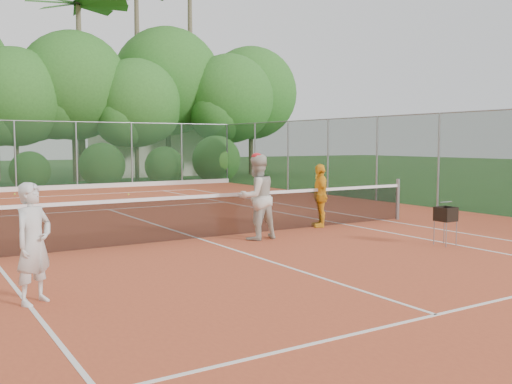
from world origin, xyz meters
The scene contains 13 objects.
ground centered at (0.00, 0.00, 0.00)m, with size 120.00×120.00×0.00m, color #1F4318.
clay_court centered at (0.00, 0.00, 0.01)m, with size 18.00×36.00×0.02m, color #BB4D2B.
club_building centered at (9.00, 24.00, 1.50)m, with size 8.00×5.00×3.00m, color beige.
tennis_net centered at (0.00, 0.00, 0.53)m, with size 11.97×0.10×1.10m.
player_white centered at (-4.02, -3.30, 0.81)m, with size 0.57×0.38×1.58m, color silver.
player_center_grp centered at (1.02, -0.67, 0.94)m, with size 0.95×0.77×1.86m.
player_yellow centered at (3.32, 0.07, 0.80)m, with size 0.91×0.38×1.56m, color yellow.
ball_hopper centered at (3.89, -3.29, 0.64)m, with size 0.34×0.34×0.78m.
stray_ball_b centered at (-1.65, 13.18, 0.05)m, with size 0.07×0.07×0.07m, color #CDF037.
stray_ball_c centered at (2.14, 10.68, 0.05)m, with size 0.07×0.07×0.07m, color #D1F037.
court_markings centered at (0.00, 0.00, 0.02)m, with size 11.03×23.83×0.01m.
fence_back centered at (0.00, 15.00, 1.52)m, with size 18.07×0.07×3.00m.
tropical_treeline centered at (1.43, 20.22, 5.11)m, with size 32.10×8.49×15.03m.
Camera 1 is at (-5.42, -10.96, 2.11)m, focal length 40.00 mm.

